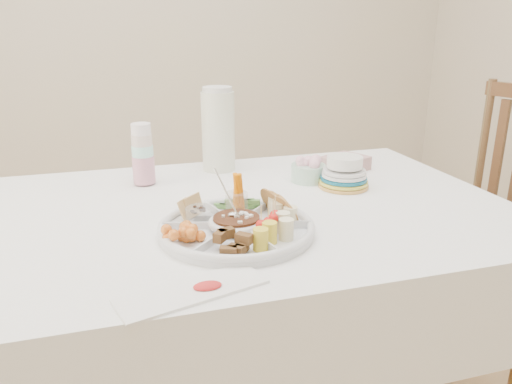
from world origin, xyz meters
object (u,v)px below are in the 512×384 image
object	(u,v)px
chair	(487,211)
plate_stack	(344,172)
thermos	(218,128)
dining_table	(245,321)
party_tray	(236,226)

from	to	relation	value
chair	plate_stack	bearing A→B (deg)	-179.26
chair	thermos	world-z (taller)	thermos
chair	plate_stack	xyz separation A→B (m)	(-0.78, -0.22, 0.29)
dining_table	party_tray	xyz separation A→B (m)	(-0.07, -0.18, 0.40)
chair	plate_stack	world-z (taller)	chair
party_tray	plate_stack	world-z (taller)	plate_stack
thermos	plate_stack	size ratio (longest dim) A/B	1.87
dining_table	party_tray	size ratio (longest dim) A/B	4.00
dining_table	thermos	distance (m)	0.66
dining_table	plate_stack	xyz separation A→B (m)	(0.35, 0.08, 0.43)
thermos	plate_stack	world-z (taller)	thermos
dining_table	chair	size ratio (longest dim) A/B	1.48
chair	party_tray	xyz separation A→B (m)	(-1.20, -0.48, 0.27)
thermos	plate_stack	xyz separation A→B (m)	(0.33, -0.31, -0.10)
party_tray	dining_table	bearing A→B (deg)	69.15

